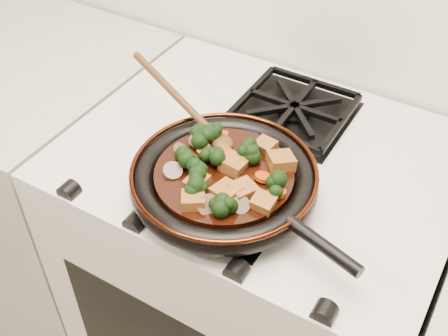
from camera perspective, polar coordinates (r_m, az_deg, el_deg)
The scene contains 34 objects.
stove at distance 1.44m, azimuth 3.11°, elevation -11.98°, with size 0.76×0.60×0.90m, color silver.
burner_grate_front at distance 1.01m, azimuth 0.29°, elevation -2.31°, with size 0.23×0.23×0.03m, color black, non-canonical shape.
burner_grate_back at distance 1.20m, azimuth 7.13°, elevation 5.88°, with size 0.23×0.23×0.03m, color black, non-canonical shape.
skillet at distance 0.98m, azimuth 0.09°, elevation -1.18°, with size 0.45×0.33×0.05m.
braising_sauce at distance 0.98m, azimuth 0.00°, elevation -0.90°, with size 0.24×0.24×0.02m, color black.
tofu_cube_0 at distance 0.92m, azimuth 4.01°, elevation -3.53°, with size 0.04×0.04×0.02m, color brown.
tofu_cube_1 at distance 0.93m, azimuth 1.89°, elevation -2.34°, with size 0.04×0.04×0.02m, color brown.
tofu_cube_2 at distance 1.02m, azimuth 4.24°, elevation 2.25°, with size 0.04×0.03×0.02m, color brown.
tofu_cube_3 at distance 0.93m, azimuth 0.27°, elevation -2.55°, with size 0.04×0.04×0.02m, color brown.
tofu_cube_4 at distance 0.98m, azimuth 1.00°, elevation 0.37°, with size 0.04×0.04×0.02m, color brown.
tofu_cube_5 at distance 0.99m, azimuth 5.80°, elevation 0.69°, with size 0.04×0.04×0.02m, color brown.
tofu_cube_6 at distance 0.95m, azimuth -2.72°, elevation -1.45°, with size 0.03×0.04×0.02m, color brown.
tofu_cube_7 at distance 0.92m, azimuth -3.14°, elevation -3.29°, with size 0.04×0.04×0.02m, color brown.
broccoli_floret_0 at distance 0.93m, azimuth -2.56°, elevation -2.31°, with size 0.06×0.06×0.05m, color black, non-canonical shape.
broccoli_floret_1 at distance 1.00m, azimuth 2.87°, elevation 1.45°, with size 0.06×0.06×0.05m, color black, non-canonical shape.
broccoli_floret_2 at distance 0.99m, azimuth -1.03°, elevation 0.86°, with size 0.06×0.06×0.05m, color black, non-canonical shape.
broccoli_floret_3 at distance 0.90m, azimuth -0.25°, elevation -4.19°, with size 0.06×0.06×0.05m, color black, non-canonical shape.
broccoli_floret_4 at distance 0.99m, azimuth -4.13°, elevation 0.75°, with size 0.06×0.06×0.05m, color black, non-canonical shape.
broccoli_floret_5 at distance 1.04m, azimuth -1.55°, elevation 3.63°, with size 0.06×0.06×0.05m, color black, non-canonical shape.
broccoli_floret_6 at distance 0.96m, azimuth -3.06°, elevation -0.45°, with size 0.06×0.06×0.05m, color black, non-canonical shape.
broccoli_floret_7 at distance 1.03m, azimuth -2.48°, elevation 3.15°, with size 0.06×0.06×0.05m, color black, non-canonical shape.
broccoli_floret_8 at distance 0.94m, azimuth 4.84°, elevation -1.97°, with size 0.06×0.06×0.05m, color black, non-canonical shape.
broccoli_floret_9 at distance 1.03m, azimuth -1.64°, elevation 3.37°, with size 0.06×0.06×0.05m, color black, non-canonical shape.
carrot_coin_0 at distance 1.01m, azimuth 0.14°, elevation 1.46°, with size 0.03×0.03×0.01m, color #B13904.
carrot_coin_1 at distance 0.96m, azimuth 4.01°, elevation -0.93°, with size 0.03×0.03×0.01m, color #B13904.
carrot_coin_2 at distance 0.94m, azimuth 5.42°, elevation -2.44°, with size 0.03×0.03×0.01m, color #B13904.
carrot_coin_3 at distance 1.04m, azimuth -0.34°, elevation 3.32°, with size 0.03×0.03×0.01m, color #B13904.
carrot_coin_4 at distance 1.02m, azimuth -2.10°, elevation 1.95°, with size 0.03×0.03×0.01m, color #B13904.
mushroom_slice_0 at distance 0.97m, azimuth -5.23°, elevation -0.30°, with size 0.03×0.03×0.01m, color brown.
mushroom_slice_1 at distance 1.01m, azimuth -4.27°, elevation 1.65°, with size 0.04×0.04×0.01m, color brown.
mushroom_slice_2 at distance 0.91m, azimuth 1.68°, elevation -3.80°, with size 0.03×0.03×0.01m, color brown.
mushroom_slice_3 at distance 1.03m, azimuth -2.70°, elevation 2.65°, with size 0.04×0.04×0.01m, color brown.
mushroom_slice_4 at distance 0.91m, azimuth -1.60°, elevation -3.81°, with size 0.04×0.04×0.01m, color brown.
wooden_spoon at distance 1.06m, azimuth -3.08°, elevation 5.51°, with size 0.16×0.07×0.26m.
Camera 1 is at (0.36, 0.94, 1.63)m, focal length 45.00 mm.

